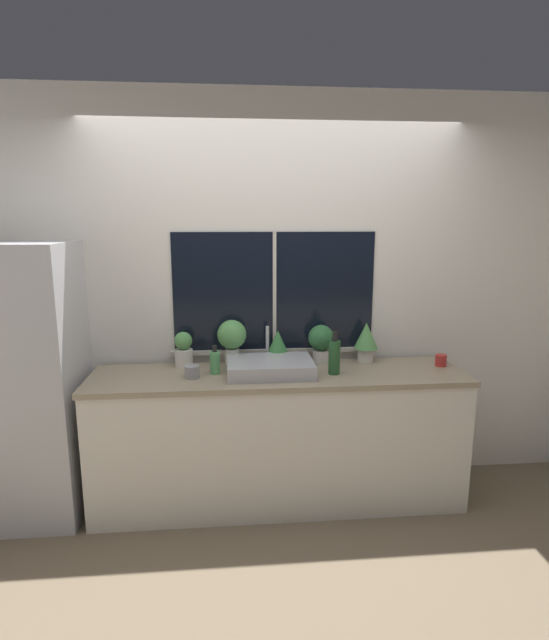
{
  "coord_description": "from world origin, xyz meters",
  "views": [
    {
      "loc": [
        -0.31,
        -2.78,
        1.87
      ],
      "look_at": [
        -0.03,
        0.28,
        1.24
      ],
      "focal_mm": 28.0,
      "sensor_mm": 36.0,
      "label": 1
    }
  ],
  "objects_px": {
    "potted_plant_center": "(278,346)",
    "bottle_tall": "(334,356)",
    "mug_red": "(441,360)",
    "potted_plant_far_right": "(366,339)",
    "mug_grey": "(192,372)",
    "soap_bottle": "(215,362)",
    "sink": "(270,367)",
    "refrigerator": "(25,382)",
    "potted_plant_right": "(321,341)",
    "potted_plant_left": "(232,337)",
    "potted_plant_far_left": "(184,349)"
  },
  "relations": [
    {
      "from": "potted_plant_center",
      "to": "bottle_tall",
      "type": "height_order",
      "value": "bottle_tall"
    },
    {
      "from": "sink",
      "to": "mug_red",
      "type": "xyz_separation_m",
      "value": [
        1.16,
        0.07,
        -0.01
      ]
    },
    {
      "from": "refrigerator",
      "to": "potted_plant_left",
      "type": "bearing_deg",
      "value": 7.19
    },
    {
      "from": "potted_plant_far_left",
      "to": "potted_plant_center",
      "type": "bearing_deg",
      "value": 0.0
    },
    {
      "from": "bottle_tall",
      "to": "soap_bottle",
      "type": "bearing_deg",
      "value": 174.41
    },
    {
      "from": "potted_plant_center",
      "to": "potted_plant_far_right",
      "type": "bearing_deg",
      "value": 0.0
    },
    {
      "from": "sink",
      "to": "potted_plant_center",
      "type": "distance_m",
      "value": 0.24
    },
    {
      "from": "potted_plant_far_right",
      "to": "mug_grey",
      "type": "distance_m",
      "value": 1.21
    },
    {
      "from": "refrigerator",
      "to": "potted_plant_left",
      "type": "distance_m",
      "value": 1.33
    },
    {
      "from": "sink",
      "to": "potted_plant_right",
      "type": "xyz_separation_m",
      "value": [
        0.37,
        0.22,
        0.11
      ]
    },
    {
      "from": "refrigerator",
      "to": "potted_plant_right",
      "type": "xyz_separation_m",
      "value": [
        1.91,
        0.16,
        0.18
      ]
    },
    {
      "from": "potted_plant_far_left",
      "to": "bottle_tall",
      "type": "height_order",
      "value": "bottle_tall"
    },
    {
      "from": "potted_plant_center",
      "to": "soap_bottle",
      "type": "bearing_deg",
      "value": -156.5
    },
    {
      "from": "mug_grey",
      "to": "mug_red",
      "type": "xyz_separation_m",
      "value": [
        1.66,
        0.11,
        -0.0
      ]
    },
    {
      "from": "potted_plant_center",
      "to": "soap_bottle",
      "type": "distance_m",
      "value": 0.46
    },
    {
      "from": "refrigerator",
      "to": "potted_plant_right",
      "type": "distance_m",
      "value": 1.93
    },
    {
      "from": "potted_plant_left",
      "to": "mug_grey",
      "type": "bearing_deg",
      "value": -134.0
    },
    {
      "from": "potted_plant_right",
      "to": "bottle_tall",
      "type": "distance_m",
      "value": 0.26
    },
    {
      "from": "potted_plant_center",
      "to": "soap_bottle",
      "type": "relative_size",
      "value": 1.26
    },
    {
      "from": "refrigerator",
      "to": "mug_grey",
      "type": "bearing_deg",
      "value": -5.31
    },
    {
      "from": "refrigerator",
      "to": "potted_plant_left",
      "type": "relative_size",
      "value": 5.58
    },
    {
      "from": "potted_plant_far_right",
      "to": "refrigerator",
      "type": "bearing_deg",
      "value": -175.78
    },
    {
      "from": "potted_plant_left",
      "to": "bottle_tall",
      "type": "height_order",
      "value": "potted_plant_left"
    },
    {
      "from": "refrigerator",
      "to": "bottle_tall",
      "type": "distance_m",
      "value": 1.96
    },
    {
      "from": "potted_plant_left",
      "to": "mug_red",
      "type": "height_order",
      "value": "potted_plant_left"
    },
    {
      "from": "mug_grey",
      "to": "sink",
      "type": "bearing_deg",
      "value": 5.07
    },
    {
      "from": "mug_grey",
      "to": "mug_red",
      "type": "bearing_deg",
      "value": 3.78
    },
    {
      "from": "potted_plant_far_left",
      "to": "potted_plant_far_right",
      "type": "bearing_deg",
      "value": 0.0
    },
    {
      "from": "potted_plant_center",
      "to": "mug_red",
      "type": "distance_m",
      "value": 1.11
    },
    {
      "from": "sink",
      "to": "potted_plant_right",
      "type": "relative_size",
      "value": 2.06
    },
    {
      "from": "potted_plant_far_right",
      "to": "sink",
      "type": "bearing_deg",
      "value": -162.32
    },
    {
      "from": "potted_plant_right",
      "to": "mug_grey",
      "type": "bearing_deg",
      "value": -163.1
    },
    {
      "from": "mug_red",
      "to": "sink",
      "type": "bearing_deg",
      "value": -176.77
    },
    {
      "from": "sink",
      "to": "mug_grey",
      "type": "xyz_separation_m",
      "value": [
        -0.49,
        -0.04,
        -0.01
      ]
    },
    {
      "from": "potted_plant_far_right",
      "to": "soap_bottle",
      "type": "height_order",
      "value": "potted_plant_far_right"
    },
    {
      "from": "sink",
      "to": "potted_plant_far_left",
      "type": "distance_m",
      "value": 0.61
    },
    {
      "from": "bottle_tall",
      "to": "sink",
      "type": "bearing_deg",
      "value": 174.32
    },
    {
      "from": "potted_plant_far_right",
      "to": "mug_grey",
      "type": "xyz_separation_m",
      "value": [
        -1.18,
        -0.26,
        -0.12
      ]
    },
    {
      "from": "sink",
      "to": "soap_bottle",
      "type": "xyz_separation_m",
      "value": [
        -0.35,
        0.03,
        0.03
      ]
    },
    {
      "from": "soap_bottle",
      "to": "sink",
      "type": "bearing_deg",
      "value": -5.49
    },
    {
      "from": "potted_plant_left",
      "to": "soap_bottle",
      "type": "relative_size",
      "value": 1.67
    },
    {
      "from": "soap_bottle",
      "to": "mug_grey",
      "type": "relative_size",
      "value": 2.01
    },
    {
      "from": "sink",
      "to": "potted_plant_right",
      "type": "distance_m",
      "value": 0.44
    },
    {
      "from": "refrigerator",
      "to": "potted_plant_right",
      "type": "relative_size",
      "value": 6.54
    },
    {
      "from": "potted_plant_right",
      "to": "mug_grey",
      "type": "height_order",
      "value": "potted_plant_right"
    },
    {
      "from": "soap_bottle",
      "to": "mug_grey",
      "type": "distance_m",
      "value": 0.16
    },
    {
      "from": "potted_plant_far_left",
      "to": "soap_bottle",
      "type": "distance_m",
      "value": 0.28
    },
    {
      "from": "bottle_tall",
      "to": "refrigerator",
      "type": "bearing_deg",
      "value": 177.23
    },
    {
      "from": "potted_plant_center",
      "to": "mug_grey",
      "type": "relative_size",
      "value": 2.54
    },
    {
      "from": "refrigerator",
      "to": "potted_plant_far_right",
      "type": "relative_size",
      "value": 6.3
    }
  ]
}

